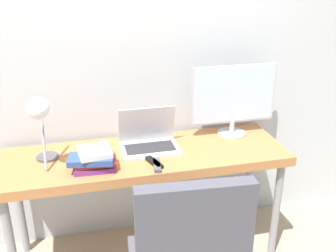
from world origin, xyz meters
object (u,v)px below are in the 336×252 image
laptop (149,140)px  monitor (234,98)px  desk_lamp (40,117)px  book_stack (94,160)px

laptop → monitor: size_ratio=0.62×
desk_lamp → book_stack: 0.38m
laptop → book_stack: size_ratio=1.29×
desk_lamp → laptop: bearing=12.0°
laptop → book_stack: 0.41m
laptop → book_stack: laptop is taller
monitor → book_stack: size_ratio=2.07×
laptop → desk_lamp: desk_lamp is taller
laptop → monitor: 0.65m
laptop → desk_lamp: size_ratio=0.82×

